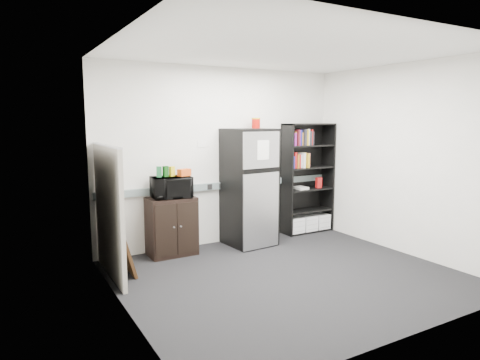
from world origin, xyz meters
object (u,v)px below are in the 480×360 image
(bookshelf, at_px, (307,179))
(cabinet, at_px, (172,226))
(microwave, at_px, (171,187))
(refrigerator, at_px, (249,187))
(cubicle_partition, at_px, (109,211))

(bookshelf, height_order, cabinet, bookshelf)
(microwave, distance_m, refrigerator, 1.24)
(bookshelf, relative_size, refrigerator, 1.04)
(microwave, height_order, refrigerator, refrigerator)
(bookshelf, height_order, cubicle_partition, bookshelf)
(bookshelf, xyz_separation_m, refrigerator, (-1.24, -0.14, -0.02))
(microwave, bearing_deg, refrigerator, 1.99)
(bookshelf, distance_m, microwave, 2.48)
(cubicle_partition, xyz_separation_m, cabinet, (0.95, 0.42, -0.40))
(cubicle_partition, relative_size, microwave, 3.03)
(cabinet, bearing_deg, cubicle_partition, -156.18)
(cabinet, xyz_separation_m, refrigerator, (1.24, -0.08, 0.48))
(microwave, bearing_deg, bookshelf, 6.82)
(cabinet, bearing_deg, refrigerator, -3.70)
(cubicle_partition, relative_size, cabinet, 1.95)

